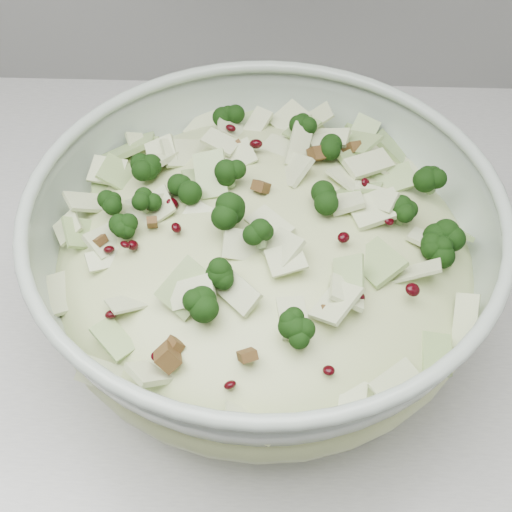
{
  "coord_description": "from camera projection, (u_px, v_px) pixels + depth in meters",
  "views": [
    {
      "loc": [
        0.07,
        1.21,
        1.44
      ],
      "look_at": [
        0.05,
        1.58,
        1.01
      ],
      "focal_mm": 50.0,
      "sensor_mm": 36.0,
      "label": 1
    }
  ],
  "objects": [
    {
      "name": "counter",
      "position": [
        223.0,
        439.0,
        1.07
      ],
      "size": [
        3.6,
        0.6,
        0.9
      ],
      "primitive_type": "cube",
      "color": "silver",
      "rests_on": "floor"
    },
    {
      "name": "mixing_bowl",
      "position": [
        264.0,
        263.0,
        0.61
      ],
      "size": [
        0.5,
        0.5,
        0.16
      ],
      "rotation": [
        0.0,
        0.0,
        0.39
      ],
      "color": "#A5B6A6",
      "rests_on": "counter"
    },
    {
      "name": "salad",
      "position": [
        264.0,
        243.0,
        0.59
      ],
      "size": [
        0.46,
        0.46,
        0.16
      ],
      "rotation": [
        0.0,
        0.0,
        0.36
      ],
      "color": "beige",
      "rests_on": "mixing_bowl"
    }
  ]
}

